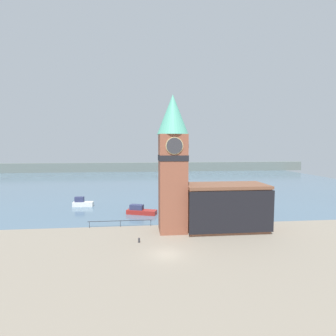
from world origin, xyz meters
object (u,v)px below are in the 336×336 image
Objects in this scene: boat_near at (140,211)px; boat_far at (82,203)px; pier_building at (226,207)px; clock_tower at (173,160)px; mooring_bollard_near at (139,240)px.

boat_near is 1.39× the size of boat_far.
boat_near is at bearing 140.97° from pier_building.
pier_building is 18.61m from boat_near.
mooring_bollard_near is at bearing -139.12° from clock_tower.
boat_far reaches higher than mooring_bollard_near.
mooring_bollard_near is (-14.40, -4.57, -3.46)m from pier_building.
mooring_bollard_near is (13.35, -24.50, -0.42)m from boat_far.
boat_near is 15.88m from boat_far.
pier_building is 2.93× the size of boat_far.
clock_tower is 29.40m from boat_far.
mooring_bollard_near is at bearing -59.34° from boat_far.
clock_tower is 1.64× the size of pier_building.
clock_tower is 4.80× the size of boat_far.
boat_near is 8.87× the size of mooring_bollard_near.
clock_tower is at bearing -44.29° from boat_far.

